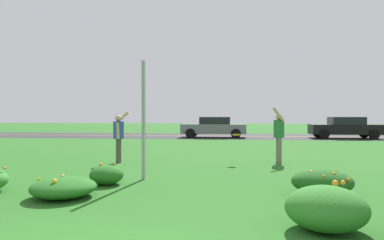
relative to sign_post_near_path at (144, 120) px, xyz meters
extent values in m
plane|color=#26601E|center=(0.72, 6.44, -1.41)|extent=(120.00, 120.00, 0.00)
cube|color=#2D2D30|center=(0.72, 18.36, -1.40)|extent=(120.00, 7.78, 0.01)
cube|color=yellow|center=(0.72, 18.36, -1.40)|extent=(120.00, 0.16, 0.00)
ellipsoid|color=#23661E|center=(-0.64, -0.71, -1.20)|extent=(0.73, 0.76, 0.42)
sphere|color=orange|center=(-0.49, -0.61, -0.98)|extent=(0.05, 0.05, 0.05)
sphere|color=orange|center=(-0.42, -0.74, -1.06)|extent=(0.06, 0.06, 0.06)
sphere|color=orange|center=(-0.87, -0.79, -1.17)|extent=(0.06, 0.06, 0.06)
sphere|color=orange|center=(-0.38, -0.69, -1.15)|extent=(0.05, 0.05, 0.05)
sphere|color=orange|center=(-0.79, -0.69, -0.98)|extent=(0.08, 0.08, 0.08)
sphere|color=orange|center=(-0.77, -0.86, -1.08)|extent=(0.06, 0.06, 0.06)
ellipsoid|color=#2D7526|center=(3.34, -3.35, -1.11)|extent=(1.06, 1.04, 0.59)
sphere|color=orange|center=(3.57, -2.90, -0.86)|extent=(0.09, 0.09, 0.09)
sphere|color=orange|center=(3.30, -3.65, -1.05)|extent=(0.08, 0.08, 0.08)
sphere|color=orange|center=(3.59, -3.20, -0.80)|extent=(0.06, 0.06, 0.06)
ellipsoid|color=#23661E|center=(-0.99, -1.98, -1.22)|extent=(1.18, 1.21, 0.37)
sphere|color=gold|center=(-1.09, -1.85, -1.04)|extent=(0.08, 0.08, 0.08)
sphere|color=gold|center=(-1.52, -1.92, -1.09)|extent=(0.06, 0.06, 0.06)
sphere|color=gold|center=(-0.98, -2.32, -1.05)|extent=(0.09, 0.09, 0.09)
sphere|color=gold|center=(-0.66, -2.27, -1.17)|extent=(0.07, 0.07, 0.07)
sphere|color=gold|center=(-0.83, -1.96, -1.12)|extent=(0.09, 0.09, 0.09)
ellipsoid|color=#1E5619|center=(3.82, -1.12, -1.17)|extent=(1.16, 0.99, 0.47)
sphere|color=orange|center=(4.19, -1.47, -1.05)|extent=(0.07, 0.07, 0.07)
sphere|color=orange|center=(3.60, -1.21, -0.98)|extent=(0.09, 0.09, 0.09)
sphere|color=orange|center=(3.97, -1.35, -0.97)|extent=(0.07, 0.07, 0.07)
sphere|color=orange|center=(3.89, -0.78, -1.04)|extent=(0.08, 0.08, 0.08)
sphere|color=orange|center=(3.77, -1.45, -1.01)|extent=(0.06, 0.06, 0.06)
sphere|color=orange|center=(4.18, -0.75, -1.00)|extent=(0.06, 0.06, 0.06)
sphere|color=orange|center=(-2.42, -1.61, -0.94)|extent=(0.06, 0.06, 0.06)
cube|color=#93969B|center=(0.00, 0.00, 0.00)|extent=(0.07, 0.10, 2.81)
cylinder|color=#2D4C9E|center=(-1.57, 2.80, -0.35)|extent=(0.34, 0.34, 0.55)
sphere|color=tan|center=(-1.57, 2.80, 0.02)|extent=(0.21, 0.21, 0.21)
cylinder|color=#4C4742|center=(-1.58, 2.89, -1.02)|extent=(0.14, 0.14, 0.78)
cylinder|color=#4C4742|center=(-1.56, 2.72, -1.02)|extent=(0.14, 0.14, 0.78)
cylinder|color=tan|center=(-1.51, 3.01, 0.05)|extent=(0.46, 0.15, 0.41)
cylinder|color=tan|center=(-1.52, 2.61, -0.37)|extent=(0.12, 0.10, 0.52)
cylinder|color=#287038|center=(3.57, 3.47, -0.31)|extent=(0.34, 0.34, 0.57)
sphere|color=tan|center=(3.57, 3.47, 0.08)|extent=(0.21, 0.21, 0.21)
cylinder|color=#726B5B|center=(3.58, 3.39, -1.00)|extent=(0.14, 0.14, 0.81)
cylinder|color=#726B5B|center=(3.56, 3.56, -1.00)|extent=(0.14, 0.14, 0.81)
cylinder|color=tan|center=(3.53, 3.27, 0.15)|extent=(0.41, 0.14, 0.48)
cylinder|color=tan|center=(3.52, 3.66, -0.33)|extent=(0.12, 0.10, 0.54)
cylinder|color=orange|center=(2.20, 3.12, -0.49)|extent=(0.25, 0.25, 0.07)
torus|color=orange|center=(2.20, 3.12, -0.50)|extent=(0.25, 0.25, 0.07)
cube|color=black|center=(9.52, 16.60, -0.79)|extent=(4.50, 1.82, 0.66)
cube|color=black|center=(9.62, 16.60, -0.22)|extent=(2.10, 1.64, 0.52)
cylinder|color=black|center=(7.97, 15.71, -1.08)|extent=(0.66, 0.22, 0.66)
cylinder|color=black|center=(7.97, 17.49, -1.08)|extent=(0.66, 0.22, 0.66)
cylinder|color=black|center=(11.07, 15.71, -1.08)|extent=(0.66, 0.22, 0.66)
cylinder|color=black|center=(11.07, 17.49, -1.08)|extent=(0.66, 0.22, 0.66)
cube|color=slate|center=(0.68, 16.60, -0.79)|extent=(4.50, 1.82, 0.66)
cube|color=black|center=(0.78, 16.60, -0.22)|extent=(2.10, 1.64, 0.52)
cylinder|color=black|center=(-0.87, 15.71, -1.08)|extent=(0.66, 0.22, 0.66)
cylinder|color=black|center=(-0.87, 17.49, -1.08)|extent=(0.66, 0.22, 0.66)
cylinder|color=black|center=(2.23, 15.71, -1.08)|extent=(0.66, 0.22, 0.66)
cylinder|color=black|center=(2.23, 17.49, -1.08)|extent=(0.66, 0.22, 0.66)
camera|label=1|loc=(2.14, -8.10, 0.09)|focal=32.82mm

